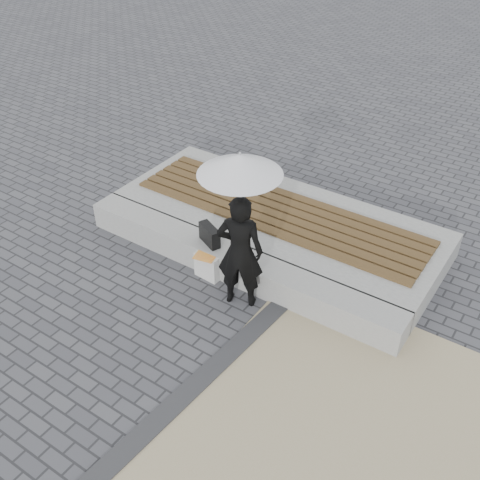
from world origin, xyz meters
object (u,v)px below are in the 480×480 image
Objects in this scene: canvas_tote at (208,266)px; handbag at (210,235)px; woman at (240,252)px; parasol at (240,165)px; seating_ledge at (234,263)px.

handbag is at bearing 121.87° from canvas_tote.
parasol reaches higher than woman.
parasol is at bearing -47.47° from seating_ledge.
handbag is (-0.40, -0.01, 0.34)m from seating_ledge.
seating_ledge is 0.83m from woman.
woman is 4.21× the size of handbag.
woman is 0.91m from canvas_tote.
woman reaches higher than canvas_tote.
canvas_tote is at bearing 166.25° from parasol.
handbag reaches higher than seating_ledge.
seating_ledge is 1.94m from parasol.
parasol reaches higher than seating_ledge.
handbag is at bearing 153.14° from parasol.
canvas_tote is (-0.65, 0.16, -1.86)m from parasol.
seating_ledge is 12.88× the size of canvas_tote.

